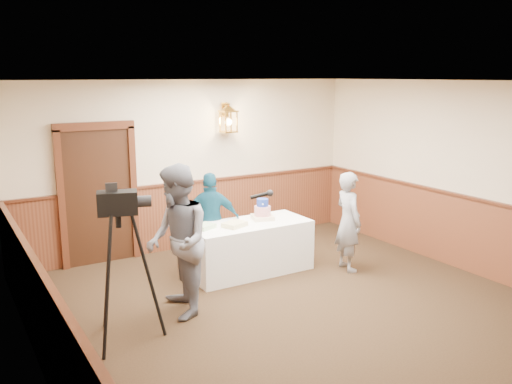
# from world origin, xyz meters

# --- Properties ---
(ground) EXTENTS (7.00, 7.00, 0.00)m
(ground) POSITION_xyz_m (0.00, 0.00, 0.00)
(ground) COLOR black
(ground) RESTS_ON ground
(room_shell) EXTENTS (6.02, 7.02, 2.81)m
(room_shell) POSITION_xyz_m (-0.05, 0.45, 1.52)
(room_shell) COLOR beige
(room_shell) RESTS_ON ground
(display_table) EXTENTS (1.80, 0.80, 0.75)m
(display_table) POSITION_xyz_m (0.17, 1.90, 0.38)
(display_table) COLOR white
(display_table) RESTS_ON ground
(tiered_cake) EXTENTS (0.38, 0.38, 0.31)m
(tiered_cake) POSITION_xyz_m (0.44, 1.97, 0.87)
(tiered_cake) COLOR beige
(tiered_cake) RESTS_ON display_table
(sheet_cake_yellow) EXTENTS (0.38, 0.34, 0.07)m
(sheet_cake_yellow) POSITION_xyz_m (-0.11, 1.83, 0.78)
(sheet_cake_yellow) COLOR #D0C97C
(sheet_cake_yellow) RESTS_ON display_table
(sheet_cake_green) EXTENTS (0.32, 0.29, 0.06)m
(sheet_cake_green) POSITION_xyz_m (-0.52, 1.96, 0.78)
(sheet_cake_green) COLOR #ABEAA5
(sheet_cake_green) RESTS_ON display_table
(interviewer) EXTENTS (1.55, 1.03, 1.85)m
(interviewer) POSITION_xyz_m (-1.31, 1.06, 0.93)
(interviewer) COLOR slate
(interviewer) RESTS_ON ground
(baker) EXTENTS (0.44, 0.59, 1.49)m
(baker) POSITION_xyz_m (1.48, 1.23, 0.75)
(baker) COLOR gray
(baker) RESTS_ON ground
(assistant_p) EXTENTS (0.92, 0.67, 1.46)m
(assistant_p) POSITION_xyz_m (-0.21, 2.39, 0.73)
(assistant_p) COLOR navy
(assistant_p) RESTS_ON ground
(tv_camera_rig) EXTENTS (0.66, 0.62, 1.68)m
(tv_camera_rig) POSITION_xyz_m (-2.09, 0.76, 0.76)
(tv_camera_rig) COLOR black
(tv_camera_rig) RESTS_ON ground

